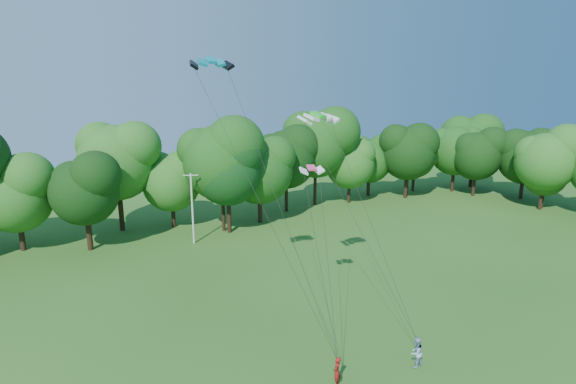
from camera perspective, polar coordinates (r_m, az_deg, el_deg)
utility_pole at (r=47.64m, az=-12.06°, el=-1.98°), size 1.41×0.69×7.53m
kite_flyer_left at (r=26.88m, az=6.23°, el=-21.72°), size 0.74×0.72×1.71m
kite_flyer_right at (r=29.10m, az=15.95°, el=-19.00°), size 1.02×0.85×1.88m
kite_teal at (r=28.69m, az=-9.82°, el=16.20°), size 2.67×1.43×0.51m
kite_green at (r=31.18m, az=3.84°, el=9.77°), size 2.87×1.43×0.46m
kite_pink at (r=29.02m, az=3.01°, el=3.10°), size 1.73×1.16×0.30m
tree_back_center at (r=49.84m, az=-7.68°, el=2.84°), size 7.99×7.99×11.62m
tree_back_east at (r=68.93m, az=15.08°, el=4.83°), size 7.21×7.21×10.49m
tree_flank_east at (r=69.05m, az=29.93°, el=2.62°), size 6.05×6.05×8.81m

